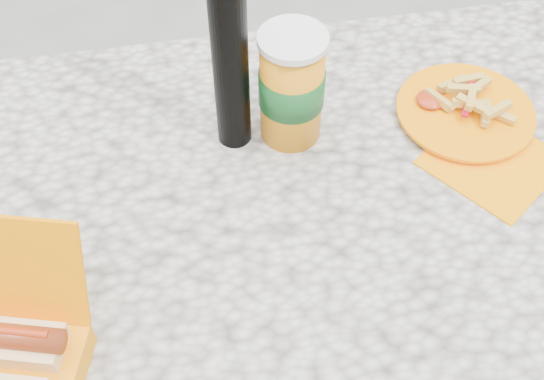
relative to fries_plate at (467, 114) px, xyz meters
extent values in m
cube|color=beige|center=(-0.36, -0.13, -0.04)|extent=(1.20, 0.80, 0.05)
cylinder|color=black|center=(0.14, 0.17, -0.41)|extent=(0.07, 0.07, 0.70)
cube|color=#FF9103|center=(0.01, -0.09, -0.01)|extent=(0.23, 0.23, 0.00)
cylinder|color=#FF8900|center=(0.00, 0.01, 0.00)|extent=(0.20, 0.20, 0.01)
cylinder|color=#FF8900|center=(0.00, 0.01, 0.00)|extent=(0.21, 0.21, 0.01)
cube|color=#E9BF44|center=(0.03, 0.04, 0.02)|extent=(0.05, 0.03, 0.01)
cube|color=#E9BF44|center=(-0.04, 0.03, 0.01)|extent=(0.04, 0.05, 0.01)
cube|color=#E9BF44|center=(-0.01, 0.02, 0.01)|extent=(0.05, 0.04, 0.01)
cube|color=#E9BF44|center=(0.00, 0.01, 0.02)|extent=(0.05, 0.03, 0.01)
cube|color=#E9BF44|center=(0.04, -0.02, 0.01)|extent=(0.05, 0.04, 0.01)
cube|color=#E9BF44|center=(0.00, 0.00, 0.02)|extent=(0.04, 0.05, 0.01)
cube|color=#E9BF44|center=(0.03, -0.02, 0.02)|extent=(0.05, 0.03, 0.01)
cube|color=#E9BF44|center=(-0.01, 0.06, 0.01)|extent=(0.05, 0.03, 0.01)
cube|color=#E9BF44|center=(0.00, 0.03, 0.03)|extent=(0.05, 0.02, 0.01)
cube|color=#E9BF44|center=(0.01, 0.01, 0.01)|extent=(0.04, 0.05, 0.01)
cube|color=#E9BF44|center=(0.02, 0.05, 0.02)|extent=(0.05, 0.02, 0.01)
cube|color=#E9BF44|center=(0.00, 0.01, 0.03)|extent=(0.03, 0.05, 0.01)
cube|color=#E9BF44|center=(0.02, -0.02, 0.01)|extent=(0.03, 0.05, 0.01)
ellipsoid|color=#A72B0F|center=(-0.05, 0.03, 0.01)|extent=(0.04, 0.04, 0.01)
cube|color=#B30724|center=(0.01, 0.02, 0.02)|extent=(0.05, 0.08, 0.00)
cylinder|color=orange|center=(-0.27, 0.02, 0.07)|extent=(0.09, 0.09, 0.17)
cylinder|color=#145020|center=(-0.27, 0.02, 0.08)|extent=(0.09, 0.09, 0.06)
cylinder|color=white|center=(-0.27, 0.02, 0.17)|extent=(0.10, 0.10, 0.01)
camera|label=1|loc=(-0.42, -0.67, 0.75)|focal=45.00mm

